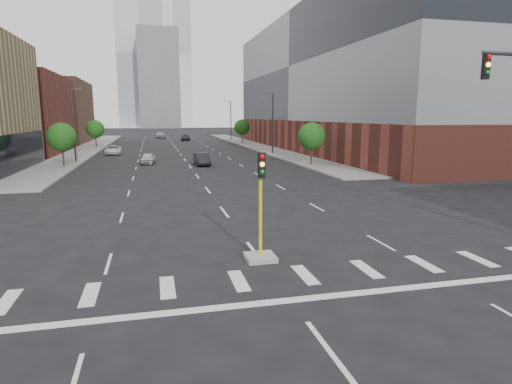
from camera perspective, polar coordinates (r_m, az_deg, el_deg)
name	(u,v)px	position (r m, az deg, el deg)	size (l,w,h in m)	color
sidewalk_left_far	(90,148)	(82.11, -21.29, 5.49)	(5.00, 92.00, 0.15)	gray
sidewalk_right_far	(253,145)	(83.59, -0.35, 6.26)	(5.00, 92.00, 0.15)	gray
building_left_far_b	(36,112)	(101.91, -27.27, 9.47)	(20.00, 24.00, 13.00)	brown
building_right_main	(357,84)	(75.29, 13.34, 13.88)	(24.00, 70.00, 22.00)	brown
tower_left	(141,55)	(229.08, -15.14, 17.17)	(22.00, 22.00, 70.00)	#B2B7BC
tower_right	(173,57)	(269.73, -10.98, 17.30)	(20.00, 20.00, 80.00)	#B2B7BC
tower_mid	(159,80)	(207.85, -12.83, 14.41)	(18.00, 18.00, 44.00)	slate
median_traffic_signal	(261,237)	(17.35, 0.62, -6.02)	(1.20, 1.20, 4.40)	#999993
streetlight_right_a	(272,121)	(64.60, 2.16, 9.47)	(1.60, 0.22, 9.07)	#2D2D30
streetlight_right_b	(230,119)	(98.75, -3.43, 9.71)	(1.60, 0.22, 9.07)	#2D2D30
streetlight_left	(74,122)	(57.94, -23.11, 8.59)	(1.60, 0.22, 9.07)	#2D2D30
tree_left_near	(62,137)	(53.17, -24.49, 6.68)	(3.20, 3.20, 4.85)	#382619
tree_left_far	(95,129)	(82.81, -20.65, 7.87)	(3.20, 3.20, 4.85)	#382619
tree_right_near	(312,136)	(50.59, 7.45, 7.37)	(3.20, 3.20, 4.85)	#382619
tree_right_far	(242,127)	(89.07, -1.88, 8.63)	(3.20, 3.20, 4.85)	#382619
car_near_left	(148,158)	(53.68, -14.22, 4.37)	(1.56, 3.88, 1.32)	silver
car_mid_right	(202,159)	(50.89, -7.23, 4.38)	(1.54, 4.43, 1.46)	black
car_far_left	(113,150)	(68.01, -18.49, 5.33)	(2.24, 4.85, 1.35)	silver
car_deep_right	(186,138)	(101.42, -9.36, 7.16)	(1.90, 4.68, 1.36)	black
car_distant	(161,135)	(113.37, -12.61, 7.44)	(2.01, 4.99, 1.70)	#A8A8AC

